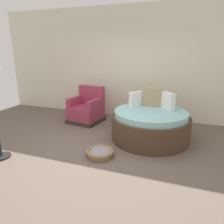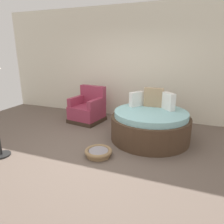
# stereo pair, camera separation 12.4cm
# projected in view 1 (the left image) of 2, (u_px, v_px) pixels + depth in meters

# --- Properties ---
(ground_plane) EXTENTS (8.00, 8.00, 0.02)m
(ground_plane) POSITION_uv_depth(u_px,v_px,m) (93.00, 153.00, 3.98)
(ground_plane) COLOR #66564C
(back_wall) EXTENTS (8.00, 0.12, 3.04)m
(back_wall) POSITION_uv_depth(u_px,v_px,m) (129.00, 64.00, 5.79)
(back_wall) COLOR silver
(back_wall) RESTS_ON ground_plane
(round_daybed) EXTENTS (1.68, 1.68, 1.07)m
(round_daybed) POSITION_uv_depth(u_px,v_px,m) (150.00, 124.00, 4.51)
(round_daybed) COLOR #473323
(round_daybed) RESTS_ON ground_plane
(red_armchair) EXTENTS (0.91, 0.91, 0.94)m
(red_armchair) POSITION_uv_depth(u_px,v_px,m) (87.00, 110.00, 5.63)
(red_armchair) COLOR #38281E
(red_armchair) RESTS_ON ground_plane
(pet_basket) EXTENTS (0.51, 0.51, 0.13)m
(pet_basket) POSITION_uv_depth(u_px,v_px,m) (100.00, 152.00, 3.81)
(pet_basket) COLOR #8E704C
(pet_basket) RESTS_ON ground_plane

